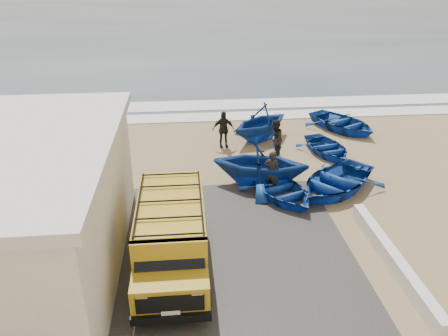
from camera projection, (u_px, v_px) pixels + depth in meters
name	position (u px, v px, depth m)	size (l,w,h in m)	color
ground	(225.00, 224.00, 16.03)	(160.00, 160.00, 0.00)	#988058
slab	(169.00, 260.00, 14.05)	(12.00, 10.00, 0.05)	#3B3836
ocean	(189.00, 24.00, 66.33)	(180.00, 88.00, 0.01)	#385166
surf_line	(206.00, 117.00, 26.80)	(180.00, 1.60, 0.06)	white
surf_wash	(204.00, 105.00, 29.05)	(180.00, 2.20, 0.04)	white
parapet	(393.00, 260.00, 13.65)	(0.35, 6.00, 0.55)	silver
van	(171.00, 234.00, 13.32)	(2.15, 5.27, 2.25)	gold
boat_near_left	(280.00, 189.00, 17.64)	(2.61, 3.65, 0.76)	#14429E
boat_near_right	(335.00, 181.00, 18.16)	(3.13, 4.38, 0.91)	#14429E
boat_mid_left	(260.00, 163.00, 18.32)	(3.48, 4.03, 2.12)	#14429E
boat_mid_right	(327.00, 147.00, 21.67)	(2.38, 3.33, 0.69)	#14429E
boat_far_left	(261.00, 122.00, 23.13)	(3.29, 3.81, 2.01)	#14429E
boat_far_right	(342.00, 123.00, 24.69)	(3.04, 4.26, 0.88)	#14429E
fisherman_front	(272.00, 172.00, 17.84)	(0.67, 0.44, 1.84)	black
fisherman_middle	(275.00, 139.00, 21.12)	(0.91, 0.71, 1.87)	black
fisherman_back	(223.00, 129.00, 22.23)	(1.12, 0.47, 1.91)	black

